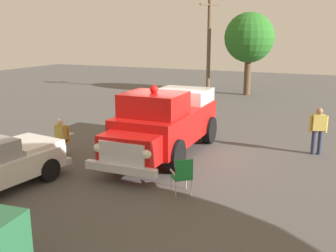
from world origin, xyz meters
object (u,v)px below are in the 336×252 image
at_px(spectator_standing, 318,128).
at_px(utility_pole, 209,44).
at_px(vintage_fire_truck, 165,121).
at_px(lawn_chair_near_truck, 62,138).
at_px(traffic_cone, 46,156).
at_px(spectator_seated, 59,136).
at_px(oak_tree_right, 249,38).
at_px(lawn_chair_by_car, 183,174).

relative_size(spectator_standing, utility_pole, 0.25).
height_order(vintage_fire_truck, spectator_standing, vintage_fire_truck).
distance_m(vintage_fire_truck, spectator_standing, 5.37).
relative_size(lawn_chair_near_truck, traffic_cone, 1.61).
bearing_deg(spectator_seated, vintage_fire_truck, -154.02).
bearing_deg(oak_tree_right, spectator_standing, 113.19).
bearing_deg(lawn_chair_by_car, vintage_fire_truck, -58.26).
bearing_deg(lawn_chair_near_truck, lawn_chair_by_car, 163.62).
bearing_deg(spectator_seated, utility_pole, -91.06).
distance_m(lawn_chair_by_car, spectator_standing, 6.03).
distance_m(vintage_fire_truck, lawn_chair_near_truck, 3.72).
height_order(lawn_chair_by_car, utility_pole, utility_pole).
relative_size(lawn_chair_near_truck, spectator_seated, 0.79).
bearing_deg(vintage_fire_truck, lawn_chair_near_truck, 24.25).
xyz_separation_m(lawn_chair_near_truck, oak_tree_right, (-2.98, -15.96, 3.25)).
bearing_deg(spectator_standing, traffic_cone, 31.48).
bearing_deg(utility_pole, vintage_fire_truck, 102.30).
bearing_deg(lawn_chair_by_car, utility_pole, -73.87).
bearing_deg(spectator_seated, traffic_cone, 106.84).
distance_m(lawn_chair_by_car, utility_pole, 18.04).
bearing_deg(utility_pole, spectator_standing, 123.80).
distance_m(lawn_chair_by_car, traffic_cone, 4.94).
height_order(spectator_standing, traffic_cone, spectator_standing).
distance_m(oak_tree_right, traffic_cone, 17.72).
xyz_separation_m(oak_tree_right, traffic_cone, (2.67, 17.16, -3.54)).
height_order(spectator_standing, oak_tree_right, oak_tree_right).
height_order(lawn_chair_near_truck, utility_pole, utility_pole).
distance_m(spectator_seated, traffic_cone, 1.18).
xyz_separation_m(spectator_standing, oak_tree_right, (5.27, -12.30, 2.88)).
relative_size(lawn_chair_near_truck, lawn_chair_by_car, 1.00).
height_order(vintage_fire_truck, utility_pole, utility_pole).
height_order(spectator_seated, oak_tree_right, oak_tree_right).
relative_size(lawn_chair_by_car, spectator_standing, 0.61).
bearing_deg(oak_tree_right, traffic_cone, 81.14).
relative_size(lawn_chair_by_car, spectator_seated, 0.79).
bearing_deg(lawn_chair_by_car, oak_tree_right, -82.70).
xyz_separation_m(vintage_fire_truck, spectator_standing, (-4.90, -2.16, -0.23)).
distance_m(vintage_fire_truck, spectator_seated, 3.77).
relative_size(lawn_chair_near_truck, utility_pole, 0.15).
distance_m(lawn_chair_by_car, spectator_seated, 5.42).
bearing_deg(vintage_fire_truck, spectator_standing, -156.21).
distance_m(lawn_chair_near_truck, lawn_chair_by_car, 5.44).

